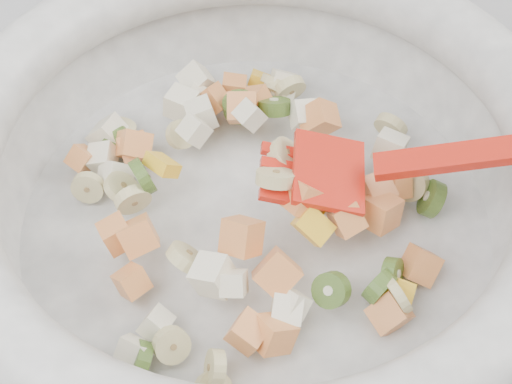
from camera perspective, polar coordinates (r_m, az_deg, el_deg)
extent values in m
cylinder|color=white|center=(0.57, 0.00, -2.49)|extent=(0.35, 0.35, 0.02)
torus|color=white|center=(0.51, 0.00, 2.96)|extent=(0.43, 0.43, 0.05)
cylinder|color=beige|center=(0.57, -9.75, 0.30)|extent=(0.03, 0.04, 0.03)
cylinder|color=beige|center=(0.51, 10.30, -7.47)|extent=(0.02, 0.03, 0.03)
cylinder|color=beige|center=(0.52, 1.44, 1.02)|extent=(0.03, 0.03, 0.03)
cylinder|color=beige|center=(0.61, -9.94, 4.46)|extent=(0.03, 0.03, 0.02)
cylinder|color=beige|center=(0.50, -6.16, -11.01)|extent=(0.03, 0.02, 0.03)
cylinder|color=beige|center=(0.58, 11.16, 0.64)|extent=(0.03, 0.03, 0.03)
cylinder|color=beige|center=(0.63, 1.40, 7.96)|extent=(0.03, 0.03, 0.03)
cylinder|color=beige|center=(0.63, 2.46, 7.52)|extent=(0.04, 0.02, 0.04)
cylinder|color=beige|center=(0.63, 1.41, 7.31)|extent=(0.03, 0.02, 0.03)
cylinder|color=beige|center=(0.56, 5.56, 2.50)|extent=(0.03, 0.03, 0.04)
cylinder|color=beige|center=(0.61, 9.77, 4.69)|extent=(0.03, 0.03, 0.03)
cylinder|color=beige|center=(0.56, -8.95, -0.54)|extent=(0.04, 0.02, 0.04)
cylinder|color=beige|center=(0.49, -3.00, -12.68)|extent=(0.02, 0.03, 0.03)
cylinder|color=beige|center=(0.59, -5.49, 4.19)|extent=(0.03, 0.03, 0.02)
cylinder|color=beige|center=(0.54, 2.08, 2.68)|extent=(0.03, 0.04, 0.03)
cylinder|color=beige|center=(0.58, -12.13, 0.33)|extent=(0.03, 0.02, 0.03)
cylinder|color=beige|center=(0.51, -5.11, -4.80)|extent=(0.03, 0.03, 0.03)
cube|color=#FFA250|center=(0.52, 9.69, -8.70)|extent=(0.03, 0.03, 0.03)
cube|color=#FFA250|center=(0.59, -8.88, 3.38)|extent=(0.03, 0.03, 0.04)
cube|color=#FFA250|center=(0.54, 9.08, -1.45)|extent=(0.03, 0.03, 0.03)
cube|color=#FFA250|center=(0.60, 4.62, 5.34)|extent=(0.03, 0.03, 0.04)
cube|color=#FFA250|center=(0.52, 6.59, -1.95)|extent=(0.03, 0.03, 0.03)
cube|color=#FFA250|center=(0.49, 1.24, -10.28)|extent=(0.03, 0.03, 0.03)
cube|color=#FFA250|center=(0.53, -8.56, -3.19)|extent=(0.03, 0.03, 0.03)
cube|color=#FFA250|center=(0.60, -12.56, 2.40)|extent=(0.03, 0.03, 0.03)
cube|color=#FFA250|center=(0.59, -1.00, 6.13)|extent=(0.03, 0.03, 0.03)
cube|color=#FFA250|center=(0.50, 1.55, -5.93)|extent=(0.04, 0.04, 0.04)
cube|color=#FFA250|center=(0.62, -3.20, 6.60)|extent=(0.03, 0.03, 0.03)
cube|color=#FFA250|center=(0.64, -1.65, 7.50)|extent=(0.03, 0.02, 0.02)
cube|color=#FFA250|center=(0.57, 10.02, 0.62)|extent=(0.03, 0.03, 0.03)
cube|color=#FFA250|center=(0.54, 11.84, -5.24)|extent=(0.03, 0.03, 0.03)
cube|color=#FFA250|center=(0.52, -9.04, -6.45)|extent=(0.03, 0.03, 0.02)
cube|color=#FFA250|center=(0.59, -8.78, 3.17)|extent=(0.03, 0.03, 0.03)
cube|color=#FFA250|center=(0.54, -10.11, -3.04)|extent=(0.03, 0.03, 0.03)
cube|color=#FFA250|center=(0.50, -1.04, -3.27)|extent=(0.03, 0.04, 0.04)
cube|color=#FFA250|center=(0.61, 0.04, 6.60)|extent=(0.03, 0.03, 0.03)
cube|color=#FFA250|center=(0.52, 3.52, -0.54)|extent=(0.03, 0.03, 0.03)
cube|color=#FFA250|center=(0.55, 8.51, 0.08)|extent=(0.03, 0.03, 0.03)
cube|color=#FFA250|center=(0.49, -0.60, -10.14)|extent=(0.03, 0.03, 0.03)
cube|color=#FFA250|center=(0.54, 4.62, 1.49)|extent=(0.03, 0.03, 0.03)
cube|color=#FFA250|center=(0.58, 9.94, 1.60)|extent=(0.03, 0.02, 0.03)
cylinder|color=#76AF3A|center=(0.61, 1.31, 6.22)|extent=(0.04, 0.04, 0.03)
cylinder|color=#76AF3A|center=(0.61, -1.21, 6.21)|extent=(0.04, 0.04, 0.02)
cylinder|color=#76AF3A|center=(0.50, -8.46, -12.10)|extent=(0.02, 0.04, 0.04)
cylinder|color=#76AF3A|center=(0.61, -10.22, 3.64)|extent=(0.04, 0.03, 0.03)
cylinder|color=#76AF3A|center=(0.51, 5.50, -7.10)|extent=(0.03, 0.03, 0.03)
cylinder|color=#76AF3A|center=(0.52, 8.98, -6.85)|extent=(0.03, 0.03, 0.03)
cylinder|color=#76AF3A|center=(0.57, 12.66, -0.48)|extent=(0.03, 0.03, 0.04)
cylinder|color=#76AF3A|center=(0.56, -8.25, 1.12)|extent=(0.02, 0.04, 0.04)
cylinder|color=#76AF3A|center=(0.53, 9.89, -5.87)|extent=(0.02, 0.03, 0.03)
cube|color=beige|center=(0.64, -4.29, 8.06)|extent=(0.03, 0.03, 0.03)
cube|color=beige|center=(0.63, -4.33, 6.62)|extent=(0.03, 0.03, 0.03)
cube|color=beige|center=(0.50, 2.65, -8.10)|extent=(0.03, 0.02, 0.03)
cube|color=beige|center=(0.57, -4.52, 4.48)|extent=(0.03, 0.02, 0.02)
cube|color=beige|center=(0.49, -1.63, -6.64)|extent=(0.02, 0.03, 0.02)
cube|color=beige|center=(0.60, -4.02, 5.65)|extent=(0.02, 0.02, 0.03)
cube|color=beige|center=(0.50, -8.92, -11.47)|extent=(0.03, 0.03, 0.02)
cube|color=beige|center=(0.50, -3.14, -6.08)|extent=(0.03, 0.03, 0.03)
cube|color=beige|center=(0.51, -7.28, -9.51)|extent=(0.03, 0.02, 0.03)
cube|color=beige|center=(0.58, -10.16, 1.25)|extent=(0.03, 0.03, 0.03)
cube|color=beige|center=(0.50, 2.22, -8.69)|extent=(0.02, 0.03, 0.03)
cube|color=beige|center=(0.61, -10.59, 4.06)|extent=(0.04, 0.04, 0.03)
cube|color=beige|center=(0.59, 9.74, 3.23)|extent=(0.03, 0.03, 0.03)
cube|color=beige|center=(0.59, -11.10, 2.48)|extent=(0.03, 0.02, 0.02)
cube|color=beige|center=(0.60, 3.49, 5.67)|extent=(0.02, 0.03, 0.03)
cube|color=beige|center=(0.61, -5.46, 6.41)|extent=(0.03, 0.03, 0.02)
cube|color=beige|center=(0.58, -0.46, 5.59)|extent=(0.03, 0.02, 0.02)
cube|color=beige|center=(0.63, 1.95, 7.77)|extent=(0.03, 0.03, 0.03)
cube|color=yellow|center=(0.56, -6.86, 1.98)|extent=(0.03, 0.03, 0.02)
cube|color=yellow|center=(0.52, 10.16, -7.26)|extent=(0.03, 0.03, 0.02)
cube|color=yellow|center=(0.53, 4.04, -0.49)|extent=(0.02, 0.03, 0.02)
cube|color=yellow|center=(0.65, 0.44, 8.06)|extent=(0.03, 0.03, 0.02)
cube|color=yellow|center=(0.52, 4.21, -2.45)|extent=(0.03, 0.03, 0.03)
cube|color=red|center=(0.53, 5.31, 1.43)|extent=(0.06, 0.07, 0.02)
cube|color=red|center=(0.54, 1.67, 2.99)|extent=(0.03, 0.01, 0.01)
cube|color=red|center=(0.53, 1.64, 1.92)|extent=(0.03, 0.01, 0.01)
cube|color=red|center=(0.52, 1.60, 0.81)|extent=(0.03, 0.01, 0.01)
cube|color=red|center=(0.51, 1.57, -0.34)|extent=(0.03, 0.01, 0.01)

